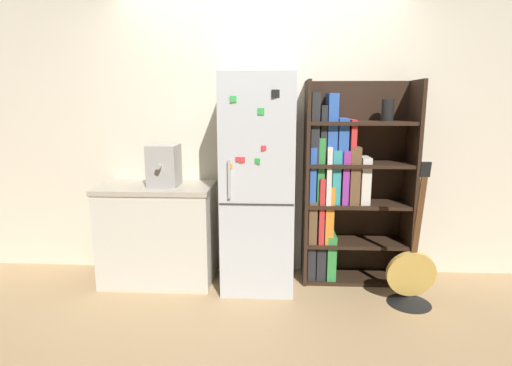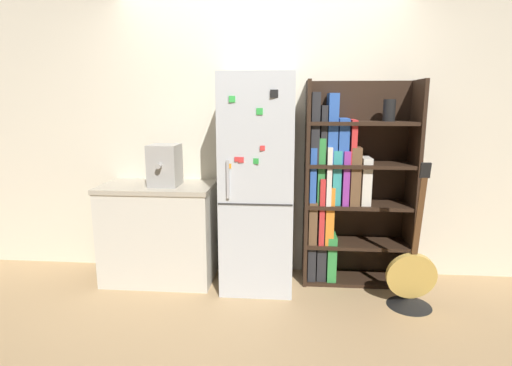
# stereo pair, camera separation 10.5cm
# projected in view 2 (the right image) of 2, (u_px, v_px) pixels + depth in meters

# --- Properties ---
(ground_plane) EXTENTS (16.00, 16.00, 0.00)m
(ground_plane) POSITION_uv_depth(u_px,v_px,m) (257.00, 289.00, 3.43)
(ground_plane) COLOR tan
(wall_back) EXTENTS (8.00, 0.05, 2.60)m
(wall_back) POSITION_uv_depth(u_px,v_px,m) (261.00, 134.00, 3.64)
(wall_back) COLOR beige
(wall_back) RESTS_ON ground_plane
(refrigerator) EXTENTS (0.60, 0.64, 1.81)m
(refrigerator) POSITION_uv_depth(u_px,v_px,m) (258.00, 183.00, 3.39)
(refrigerator) COLOR silver
(refrigerator) RESTS_ON ground_plane
(bookshelf) EXTENTS (0.93, 0.37, 1.76)m
(bookshelf) POSITION_uv_depth(u_px,v_px,m) (343.00, 187.00, 3.49)
(bookshelf) COLOR black
(bookshelf) RESTS_ON ground_plane
(kitchen_counter) EXTENTS (0.98, 0.58, 0.87)m
(kitchen_counter) POSITION_uv_depth(u_px,v_px,m) (160.00, 232.00, 3.58)
(kitchen_counter) COLOR beige
(kitchen_counter) RESTS_ON ground_plane
(espresso_machine) EXTENTS (0.24, 0.33, 0.35)m
(espresso_machine) POSITION_uv_depth(u_px,v_px,m) (165.00, 165.00, 3.42)
(espresso_machine) COLOR #A5A39E
(espresso_machine) RESTS_ON kitchen_counter
(guitar) EXTENTS (0.38, 0.35, 1.16)m
(guitar) POSITION_uv_depth(u_px,v_px,m) (411.00, 286.00, 3.12)
(guitar) COLOR black
(guitar) RESTS_ON ground_plane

